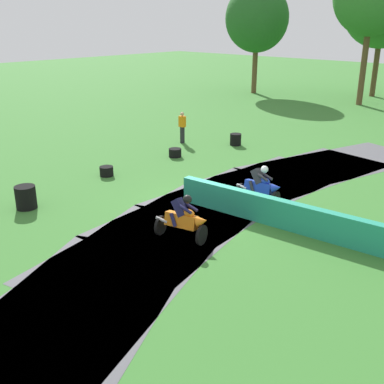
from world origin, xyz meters
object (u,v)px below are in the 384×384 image
at_px(motorcycle_chase_orange, 184,219).
at_px(track_marshal, 182,128).
at_px(motorcycle_lead_blue, 261,186).
at_px(tire_stack_near, 236,139).
at_px(tire_stack_mid_a, 175,153).
at_px(tire_stack_mid_b, 107,171).
at_px(tire_stack_far, 26,197).

bearing_deg(motorcycle_chase_orange, track_marshal, 134.10).
distance_m(motorcycle_lead_blue, tire_stack_near, 8.18).
relative_size(motorcycle_chase_orange, tire_stack_mid_a, 2.83).
height_order(motorcycle_lead_blue, tire_stack_near, motorcycle_lead_blue).
bearing_deg(track_marshal, tire_stack_mid_b, -76.05).
distance_m(tire_stack_mid_b, tire_stack_far, 4.16).
relative_size(tire_stack_far, track_marshal, 0.49).
bearing_deg(tire_stack_mid_a, motorcycle_lead_blue, -19.03).
relative_size(motorcycle_chase_orange, tire_stack_mid_b, 2.98).
xyz_separation_m(motorcycle_chase_orange, tire_stack_near, (-5.67, 9.80, -0.36)).
distance_m(motorcycle_chase_orange, tire_stack_mid_b, 6.86).
bearing_deg(track_marshal, tire_stack_near, 32.81).
relative_size(tire_stack_near, tire_stack_far, 0.75).
height_order(tire_stack_mid_a, track_marshal, track_marshal).
distance_m(tire_stack_near, track_marshal, 2.85).
height_order(motorcycle_chase_orange, tire_stack_mid_b, motorcycle_chase_orange).
height_order(motorcycle_lead_blue, tire_stack_mid_a, motorcycle_lead_blue).
bearing_deg(tire_stack_near, tire_stack_mid_b, -96.20).
height_order(tire_stack_mid_b, track_marshal, track_marshal).
bearing_deg(motorcycle_lead_blue, tire_stack_far, -134.08).
distance_m(motorcycle_chase_orange, tire_stack_near, 11.33).
bearing_deg(motorcycle_chase_orange, tire_stack_mid_a, 136.40).
relative_size(motorcycle_lead_blue, tire_stack_far, 2.10).
relative_size(motorcycle_lead_blue, motorcycle_chase_orange, 1.00).
relative_size(motorcycle_chase_orange, track_marshal, 1.03).
xyz_separation_m(tire_stack_mid_b, track_marshal, (-1.52, 6.14, 0.62)).
relative_size(tire_stack_near, tire_stack_mid_b, 1.06).
height_order(motorcycle_lead_blue, track_marshal, track_marshal).
distance_m(tire_stack_near, tire_stack_mid_b, 7.71).
xyz_separation_m(motorcycle_chase_orange, tire_stack_mid_b, (-6.50, 2.14, -0.46)).
height_order(motorcycle_chase_orange, track_marshal, track_marshal).
xyz_separation_m(tire_stack_mid_b, tire_stack_far, (0.84, -4.07, 0.20)).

